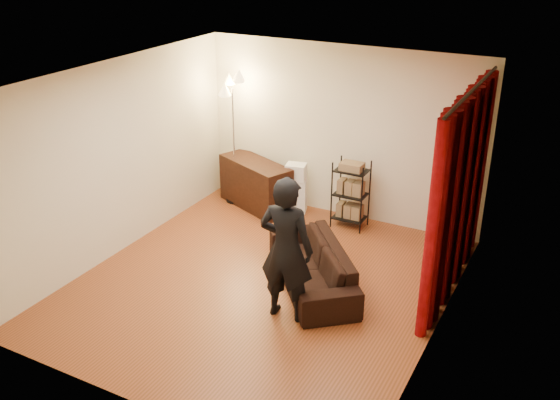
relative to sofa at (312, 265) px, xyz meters
The scene contains 14 objects.
floor 0.70m from the sofa, 152.61° to the right, with size 5.00×5.00×0.00m, color brown.
ceiling 2.50m from the sofa, 152.61° to the right, with size 5.00×5.00×0.00m, color white.
wall_back 2.52m from the sofa, 104.54° to the left, with size 5.00×5.00×0.00m, color beige.
wall_front 3.05m from the sofa, 101.56° to the right, with size 5.00×5.00×0.00m, color beige.
wall_left 3.03m from the sofa, behind, with size 5.00×5.00×0.00m, color beige.
wall_right 2.01m from the sofa, 10.01° to the right, with size 5.00×5.00×0.00m, color beige.
curtain_rod 2.91m from the sofa, 27.70° to the left, with size 0.04×0.04×2.65m, color black.
curtain 2.03m from the sofa, 28.01° to the left, with size 0.22×2.65×2.55m, color maroon, non-canonical shape.
sofa is the anchor object (origin of this frame).
person 0.98m from the sofa, 88.51° to the right, with size 0.65×0.43×1.78m, color black.
media_cabinet 2.58m from the sofa, 136.30° to the left, with size 1.34×0.50×0.78m, color black.
storage_boxes 2.27m from the sofa, 122.07° to the left, with size 0.33×0.26×0.82m, color silver, non-canonical shape.
wire_shelf 1.86m from the sofa, 96.98° to the left, with size 0.48×0.34×1.06m, color black, non-canonical shape.
floor_lamp 3.03m from the sofa, 141.45° to the left, with size 0.39×0.39×2.16m, color silver, non-canonical shape.
Camera 1 is at (3.47, -6.05, 4.29)m, focal length 40.00 mm.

